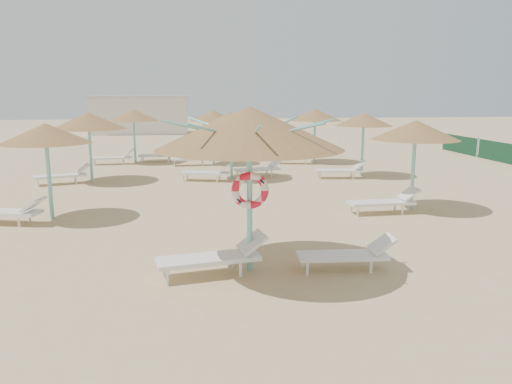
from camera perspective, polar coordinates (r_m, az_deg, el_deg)
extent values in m
plane|color=tan|center=(10.18, 1.42, -8.52)|extent=(120.00, 120.00, 0.00)
cylinder|color=#74C9C7|center=(9.63, -0.74, -1.35)|extent=(0.11, 0.11, 2.69)
cone|color=olive|center=(9.42, -0.76, 7.37)|extent=(3.58, 3.58, 0.81)
cylinder|color=#74C9C7|center=(9.44, -0.75, 5.73)|extent=(0.20, 0.20, 0.12)
cylinder|color=#74C9C7|center=(9.55, 4.20, 7.16)|extent=(1.62, 0.04, 0.40)
cylinder|color=#74C9C7|center=(10.08, 2.19, 7.39)|extent=(1.17, 1.17, 0.40)
cylinder|color=#74C9C7|center=(10.24, -1.27, 7.46)|extent=(0.04, 1.62, 0.40)
cylinder|color=#74C9C7|center=(9.96, -4.49, 7.32)|extent=(1.17, 1.17, 0.40)
cylinder|color=#74C9C7|center=(9.37, -5.81, 7.05)|extent=(1.62, 0.04, 0.40)
cylinder|color=#74C9C7|center=(8.80, -4.13, 6.81)|extent=(1.17, 1.17, 0.40)
cylinder|color=#74C9C7|center=(8.61, -0.15, 6.74)|extent=(0.04, 1.62, 0.40)
cylinder|color=#74C9C7|center=(8.94, 3.40, 6.89)|extent=(1.17, 1.17, 0.40)
torus|color=red|center=(9.48, -0.67, 0.17)|extent=(0.72, 0.15, 0.72)
cylinder|color=white|center=(9.34, -10.09, -9.60)|extent=(0.06, 0.06, 0.29)
cylinder|color=white|center=(9.82, -10.52, -8.56)|extent=(0.06, 0.06, 0.29)
cylinder|color=white|center=(9.61, -1.76, -8.83)|extent=(0.06, 0.06, 0.29)
cylinder|color=white|center=(10.08, -2.59, -7.87)|extent=(0.06, 0.06, 0.29)
cube|color=white|center=(9.65, -5.46, -7.61)|extent=(2.04, 1.00, 0.08)
cube|color=white|center=(9.79, -0.46, -5.77)|extent=(0.61, 0.70, 0.38)
cylinder|color=white|center=(9.73, 5.89, -8.71)|extent=(0.06, 0.06, 0.26)
cylinder|color=white|center=(10.16, 5.42, -7.83)|extent=(0.06, 0.06, 0.26)
cylinder|color=white|center=(10.03, 13.01, -8.35)|extent=(0.06, 0.06, 0.26)
cylinder|color=white|center=(10.44, 12.25, -7.51)|extent=(0.06, 0.06, 0.26)
cube|color=white|center=(10.05, 9.86, -7.17)|extent=(1.78, 0.65, 0.07)
cube|color=white|center=(10.20, 14.21, -5.77)|extent=(0.47, 0.58, 0.34)
cylinder|color=#74C9C7|center=(14.80, -22.56, 1.46)|extent=(0.11, 0.11, 2.30)
cone|color=olive|center=(14.66, -22.92, 6.21)|extent=(2.41, 2.41, 0.54)
cylinder|color=#74C9C7|center=(14.68, -22.85, 5.31)|extent=(0.20, 0.20, 0.12)
cylinder|color=white|center=(14.45, -25.47, -3.09)|extent=(0.06, 0.06, 0.28)
cylinder|color=white|center=(14.86, -24.44, -2.63)|extent=(0.06, 0.06, 0.28)
cube|color=white|center=(14.91, -26.80, -2.07)|extent=(1.99, 1.07, 0.08)
cube|color=white|center=(14.41, -24.08, -1.29)|extent=(0.62, 0.70, 0.36)
cylinder|color=#74C9C7|center=(20.63, -18.40, 4.28)|extent=(0.11, 0.11, 2.30)
cone|color=olive|center=(20.53, -18.62, 7.74)|extent=(2.88, 2.88, 0.65)
cylinder|color=#74C9C7|center=(20.54, -18.57, 7.05)|extent=(0.20, 0.20, 0.12)
cylinder|color=white|center=(20.34, -23.62, 0.94)|extent=(0.06, 0.06, 0.28)
cylinder|color=white|center=(20.84, -23.68, 1.16)|extent=(0.06, 0.06, 0.28)
cylinder|color=white|center=(20.42, -19.85, 1.26)|extent=(0.06, 0.06, 0.28)
cylinder|color=white|center=(20.92, -19.99, 1.47)|extent=(0.06, 0.06, 0.28)
cube|color=white|center=(20.60, -21.47, 1.73)|extent=(2.00, 1.19, 0.08)
cube|color=white|center=(20.64, -19.17, 2.58)|extent=(0.65, 0.72, 0.36)
cylinder|color=#74C9C7|center=(25.71, -13.71, 5.80)|extent=(0.11, 0.11, 2.30)
cone|color=olive|center=(25.63, -13.84, 8.54)|extent=(2.46, 2.46, 0.55)
cylinder|color=#74C9C7|center=(25.64, -13.82, 8.02)|extent=(0.20, 0.20, 0.12)
cylinder|color=white|center=(25.41, -18.00, 3.21)|extent=(0.06, 0.06, 0.28)
cylinder|color=white|center=(25.90, -17.88, 3.36)|extent=(0.06, 0.06, 0.28)
cylinder|color=white|center=(25.28, -14.96, 3.34)|extent=(0.06, 0.06, 0.28)
cylinder|color=white|center=(25.78, -14.90, 3.49)|extent=(0.06, 0.06, 0.28)
cube|color=white|center=(25.55, -16.18, 3.77)|extent=(1.94, 0.75, 0.08)
cube|color=white|center=(25.46, -14.30, 4.38)|extent=(0.53, 0.63, 0.36)
cylinder|color=white|center=(25.89, -12.96, 3.62)|extent=(0.06, 0.06, 0.28)
cylinder|color=white|center=(26.38, -12.77, 3.76)|extent=(0.06, 0.06, 0.28)
cylinder|color=white|center=(25.69, -9.99, 3.68)|extent=(0.06, 0.06, 0.28)
cylinder|color=white|center=(26.18, -9.86, 3.82)|extent=(0.06, 0.06, 0.28)
cube|color=white|center=(25.99, -11.14, 4.12)|extent=(1.94, 0.75, 0.08)
cube|color=white|center=(25.85, -9.29, 4.68)|extent=(0.53, 0.63, 0.36)
cylinder|color=#74C9C7|center=(20.31, -2.85, 4.74)|extent=(0.11, 0.11, 2.30)
cone|color=olive|center=(20.21, -2.88, 8.24)|extent=(2.74, 2.74, 0.62)
cylinder|color=#74C9C7|center=(20.22, -2.87, 7.55)|extent=(0.20, 0.20, 0.12)
cylinder|color=white|center=(19.98, -8.28, 1.60)|extent=(0.06, 0.06, 0.28)
cylinder|color=white|center=(20.45, -7.88, 1.83)|extent=(0.06, 0.06, 0.28)
cylinder|color=white|center=(19.63, -4.50, 1.52)|extent=(0.06, 0.06, 0.28)
cylinder|color=white|center=(20.12, -4.18, 1.75)|extent=(0.06, 0.06, 0.28)
cube|color=white|center=(19.97, -5.89, 2.18)|extent=(2.00, 1.11, 0.08)
cube|color=white|center=(19.75, -3.51, 2.82)|extent=(0.63, 0.71, 0.36)
cylinder|color=white|center=(20.33, -1.67, 1.88)|extent=(0.06, 0.06, 0.28)
cylinder|color=white|center=(20.79, -2.16, 2.08)|extent=(0.06, 0.06, 0.28)
cylinder|color=white|center=(20.84, 1.80, 2.11)|extent=(0.06, 0.06, 0.28)
cylinder|color=white|center=(21.29, 1.24, 2.31)|extent=(0.06, 0.06, 0.28)
cube|color=white|center=(20.82, 0.14, 2.61)|extent=(2.00, 1.11, 0.08)
cube|color=white|center=(21.13, 2.27, 3.38)|extent=(0.63, 0.71, 0.36)
cylinder|color=#74C9C7|center=(24.66, -4.91, 5.86)|extent=(0.11, 0.11, 2.30)
cone|color=olive|center=(24.58, -4.96, 8.71)|extent=(2.29, 2.29, 0.52)
cylinder|color=#74C9C7|center=(24.59, -4.95, 8.18)|extent=(0.20, 0.20, 0.12)
cylinder|color=white|center=(24.11, -9.31, 3.21)|extent=(0.06, 0.06, 0.28)
cylinder|color=white|center=(24.60, -9.30, 3.37)|extent=(0.06, 0.06, 0.28)
cylinder|color=white|center=(24.14, -6.10, 3.30)|extent=(0.06, 0.06, 0.28)
cylinder|color=white|center=(24.63, -6.16, 3.46)|extent=(0.06, 0.06, 0.28)
cube|color=white|center=(24.34, -7.43, 3.77)|extent=(1.92, 0.68, 0.08)
cube|color=white|center=(24.35, -5.44, 4.38)|extent=(0.50, 0.62, 0.36)
cylinder|color=#74C9C7|center=(15.56, 17.50, 2.24)|extent=(0.11, 0.11, 2.30)
cone|color=olive|center=(15.42, 17.77, 6.78)|extent=(2.54, 2.54, 0.57)
cylinder|color=#74C9C7|center=(15.44, 17.72, 5.91)|extent=(0.20, 0.20, 0.12)
cylinder|color=white|center=(14.43, 11.54, -2.22)|extent=(0.06, 0.06, 0.28)
cylinder|color=white|center=(14.88, 10.86, -1.79)|extent=(0.06, 0.06, 0.28)
cylinder|color=white|center=(14.96, 16.38, -1.98)|extent=(0.06, 0.06, 0.28)
cylinder|color=white|center=(15.40, 15.58, -1.56)|extent=(0.06, 0.06, 0.28)
cube|color=white|center=(14.92, 14.10, -1.19)|extent=(1.92, 0.70, 0.08)
cube|color=white|center=(15.23, 17.08, -0.18)|extent=(0.51, 0.62, 0.36)
cylinder|color=#74C9C7|center=(21.38, 12.07, 4.83)|extent=(0.11, 0.11, 2.30)
cone|color=olive|center=(21.28, 12.20, 8.12)|extent=(2.38, 2.38, 0.54)
cylinder|color=#74C9C7|center=(21.29, 12.18, 7.50)|extent=(0.20, 0.20, 0.12)
cylinder|color=white|center=(20.44, 7.34, 1.84)|extent=(0.06, 0.06, 0.28)
cylinder|color=white|center=(20.93, 7.17, 2.07)|extent=(0.06, 0.06, 0.28)
cylinder|color=white|center=(20.65, 11.06, 1.82)|extent=(0.06, 0.06, 0.28)
cylinder|color=white|center=(21.14, 10.81, 2.04)|extent=(0.06, 0.06, 0.28)
cube|color=white|center=(20.77, 9.46, 2.43)|extent=(1.96, 0.85, 0.08)
cube|color=white|center=(20.89, 11.78, 3.07)|extent=(0.56, 0.66, 0.36)
cylinder|color=#74C9C7|center=(25.36, 6.71, 5.97)|extent=(0.11, 0.11, 2.30)
cone|color=olive|center=(25.28, 6.77, 8.76)|extent=(2.62, 2.62, 0.59)
cylinder|color=#74C9C7|center=(25.29, 6.76, 8.22)|extent=(0.20, 0.20, 0.12)
cylinder|color=white|center=(24.61, 2.54, 3.51)|extent=(0.06, 0.06, 0.28)
cylinder|color=white|center=(25.11, 2.57, 3.66)|extent=(0.06, 0.06, 0.28)
cylinder|color=white|center=(24.61, 5.69, 3.46)|extent=(0.06, 0.06, 0.28)
cylinder|color=white|center=(25.10, 5.66, 3.62)|extent=(0.06, 0.06, 0.28)
cube|color=white|center=(24.82, 4.41, 3.97)|extent=(1.99, 0.98, 0.08)
cube|color=white|center=(24.81, 6.39, 4.49)|extent=(0.59, 0.68, 0.36)
cube|color=silver|center=(44.75, -13.09, 8.45)|extent=(8.00, 4.00, 3.00)
cube|color=beige|center=(44.71, -13.18, 10.53)|extent=(8.40, 4.40, 0.25)
cube|color=#164327|center=(28.25, 26.15, 4.10)|extent=(0.08, 3.80, 1.00)
cube|color=#164327|center=(31.65, 22.22, 5.06)|extent=(0.08, 3.80, 1.00)
cylinder|color=#74C9C7|center=(30.01, 23.98, 4.73)|extent=(0.08, 0.08, 1.10)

